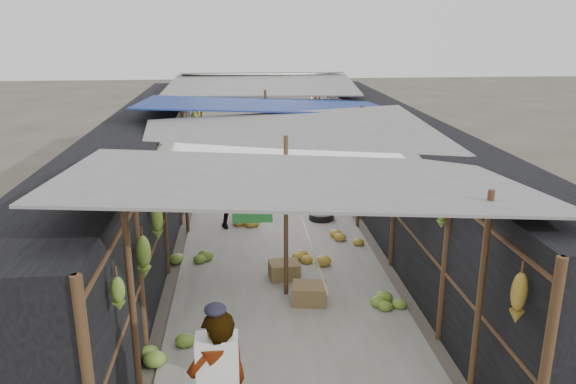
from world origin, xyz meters
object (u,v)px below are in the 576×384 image
object	(u,v)px
crate_near	(284,271)
black_basin	(321,217)
vendor_seated	(342,189)
shopper_blue	(239,187)

from	to	relation	value
crate_near	black_basin	distance (m)	3.09
black_basin	vendor_seated	size ratio (longest dim) A/B	0.64
black_basin	shopper_blue	world-z (taller)	shopper_blue
shopper_blue	black_basin	bearing A→B (deg)	-26.65
crate_near	black_basin	size ratio (longest dim) A/B	0.90
crate_near	shopper_blue	world-z (taller)	shopper_blue
black_basin	vendor_seated	bearing A→B (deg)	55.67
shopper_blue	vendor_seated	size ratio (longest dim) A/B	2.02
black_basin	shopper_blue	size ratio (longest dim) A/B	0.32
crate_near	vendor_seated	size ratio (longest dim) A/B	0.58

